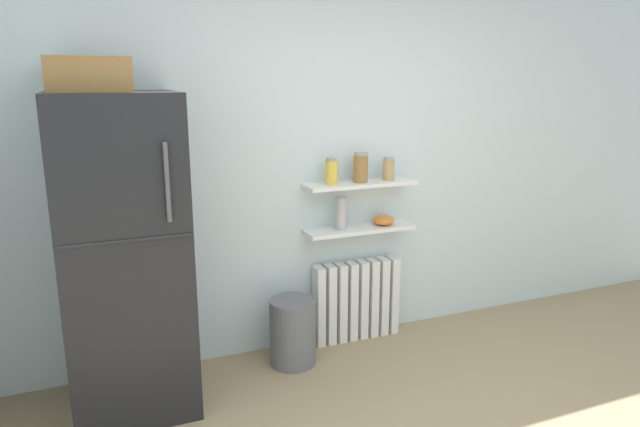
# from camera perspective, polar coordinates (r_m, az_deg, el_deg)

# --- Properties ---
(back_wall) EXTENTS (7.04, 0.10, 2.60)m
(back_wall) POSITION_cam_1_polar(r_m,az_deg,el_deg) (3.92, -0.34, 5.19)
(back_wall) COLOR silver
(back_wall) RESTS_ON ground_plane
(refrigerator) EXTENTS (0.66, 0.73, 1.97)m
(refrigerator) POSITION_cam_1_polar(r_m,az_deg,el_deg) (3.34, -19.18, -3.46)
(refrigerator) COLOR black
(refrigerator) RESTS_ON ground_plane
(radiator) EXTENTS (0.65, 0.12, 0.58)m
(radiator) POSITION_cam_1_polar(r_m,az_deg,el_deg) (4.18, 3.69, -8.69)
(radiator) COLOR white
(radiator) RESTS_ON ground_plane
(wall_shelf_lower) EXTENTS (0.79, 0.22, 0.02)m
(wall_shelf_lower) POSITION_cam_1_polar(r_m,az_deg,el_deg) (3.98, 4.00, -1.57)
(wall_shelf_lower) COLOR white
(wall_shelf_upper) EXTENTS (0.79, 0.22, 0.02)m
(wall_shelf_upper) POSITION_cam_1_polar(r_m,az_deg,el_deg) (3.91, 4.08, 2.98)
(wall_shelf_upper) COLOR white
(storage_jar_0) EXTENTS (0.08, 0.08, 0.18)m
(storage_jar_0) POSITION_cam_1_polar(r_m,az_deg,el_deg) (3.80, 1.16, 4.26)
(storage_jar_0) COLOR yellow
(storage_jar_0) RESTS_ON wall_shelf_upper
(storage_jar_1) EXTENTS (0.10, 0.10, 0.20)m
(storage_jar_1) POSITION_cam_1_polar(r_m,az_deg,el_deg) (3.89, 4.10, 4.63)
(storage_jar_1) COLOR olive
(storage_jar_1) RESTS_ON wall_shelf_upper
(storage_jar_2) EXTENTS (0.08, 0.08, 0.16)m
(storage_jar_2) POSITION_cam_1_polar(r_m,az_deg,el_deg) (3.99, 6.90, 4.48)
(storage_jar_2) COLOR tan
(storage_jar_2) RESTS_ON wall_shelf_upper
(vase) EXTENTS (0.07, 0.07, 0.23)m
(vase) POSITION_cam_1_polar(r_m,az_deg,el_deg) (3.89, 2.12, 0.02)
(vase) COLOR #B2ADA8
(vase) RESTS_ON wall_shelf_lower
(shelf_bowl) EXTENTS (0.15, 0.15, 0.07)m
(shelf_bowl) POSITION_cam_1_polar(r_m,az_deg,el_deg) (4.05, 6.43, -0.66)
(shelf_bowl) COLOR orange
(shelf_bowl) RESTS_ON wall_shelf_lower
(trash_bin) EXTENTS (0.31, 0.31, 0.45)m
(trash_bin) POSITION_cam_1_polar(r_m,az_deg,el_deg) (3.84, -2.77, -11.80)
(trash_bin) COLOR slate
(trash_bin) RESTS_ON ground_plane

